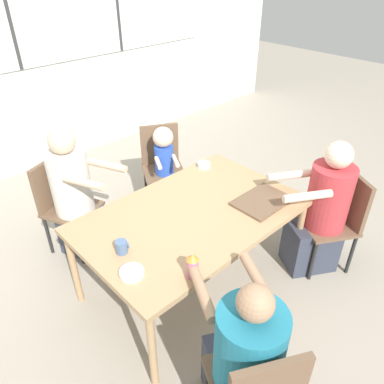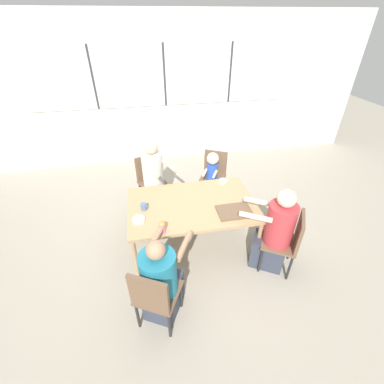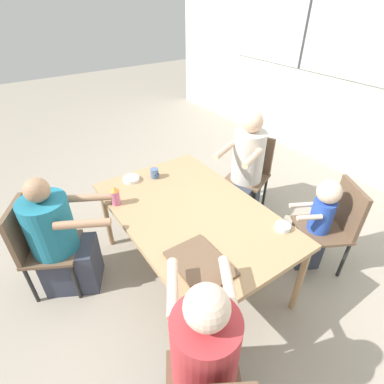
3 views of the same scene
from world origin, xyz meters
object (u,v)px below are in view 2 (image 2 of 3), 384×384
Objects in this scene: chair_for_man_blue_shirt at (154,295)px; chair_for_woman_green_shirt at (150,177)px; person_toddler at (212,178)px; chair_for_toddler at (214,172)px; sippy_cup at (162,227)px; person_man_teal_shirt at (274,234)px; bowl_white_shallow at (223,181)px; person_man_blue_shirt at (161,282)px; chair_for_man_teal_shirt at (289,239)px; bowl_cereal at (139,220)px; person_woman_green_shirt at (155,179)px; coffee_mug at (144,206)px.

chair_for_woman_green_shirt is at bearing 115.77° from chair_for_man_blue_shirt.
chair_for_man_blue_shirt is at bearing 90.28° from person_toddler.
chair_for_toddler is 1.84m from sippy_cup.
chair_for_man_blue_shirt is 0.73× the size of person_man_teal_shirt.
person_man_blue_shirt is at bearing -127.61° from bowl_white_shallow.
chair_for_man_teal_shirt is 1.65m from person_toddler.
chair_for_toddler reaches higher than bowl_cereal.
chair_for_man_teal_shirt is at bearing -64.31° from bowl_white_shallow.
person_woman_green_shirt is 1.89m from person_man_blue_shirt.
bowl_white_shallow is at bearing 114.53° from chair_for_toddler.
person_man_blue_shirt is at bearing 90.24° from chair_for_toddler.
person_woman_green_shirt reaches higher than bowl_cereal.
person_woman_green_shirt is 7.23× the size of sippy_cup.
person_toddler is (-0.39, 1.47, -0.06)m from person_man_teal_shirt.
sippy_cup is 0.36m from bowl_cereal.
chair_for_man_teal_shirt and chair_for_toddler have the same top height.
bowl_cereal is (-1.21, -0.62, -0.00)m from bowl_white_shallow.
person_toddler is at bearing 55.99° from sippy_cup.
person_woman_green_shirt reaches higher than chair_for_man_teal_shirt.
person_woman_green_shirt is 8.09× the size of bowl_cereal.
bowl_cereal is (-1.57, 0.34, 0.20)m from person_man_teal_shirt.
person_man_teal_shirt reaches higher than bowl_white_shallow.
chair_for_man_teal_shirt is 1.00× the size of chair_for_toddler.
coffee_mug is (-1.11, -0.93, 0.29)m from person_toddler.
coffee_mug reaches higher than bowl_white_shallow.
person_man_teal_shirt reaches higher than chair_for_woman_green_shirt.
sippy_cup is at bearing 109.16° from person_man_blue_shirt.
bowl_white_shallow is at bearing 80.64° from person_man_blue_shirt.
person_woman_green_shirt reaches higher than bowl_white_shallow.
bowl_cereal is (-0.07, -0.20, -0.03)m from coffee_mug.
person_man_blue_shirt is at bearing 64.32° from person_woman_green_shirt.
bowl_white_shallow is at bearing 51.68° from person_man_teal_shirt.
person_woman_green_shirt is at bearing 79.18° from coffee_mug.
person_man_blue_shirt reaches higher than sippy_cup.
chair_for_man_blue_shirt is 0.72× the size of person_woman_green_shirt.
person_toddler reaches higher than chair_for_man_blue_shirt.
person_woman_green_shirt is 1.00m from coffee_mug.
sippy_cup is at bearing 116.97° from person_man_teal_shirt.
chair_for_woman_green_shirt is at bearing 72.18° from chair_for_man_teal_shirt.
person_woman_green_shirt is at bearing 90.00° from chair_for_woman_green_shirt.
person_man_teal_shirt is (1.39, 0.38, 0.05)m from person_man_blue_shirt.
sippy_cup is (0.06, -1.56, 0.29)m from chair_for_woman_green_shirt.
person_man_blue_shirt reaches higher than bowl_cereal.
chair_for_toddler is 1.80m from bowl_cereal.
chair_for_toddler is (-0.46, 1.69, 0.00)m from chair_for_man_teal_shirt.
bowl_white_shallow is (0.96, 0.87, -0.06)m from sippy_cup.
person_toddler reaches higher than chair_for_man_teal_shirt.
person_man_teal_shirt reaches higher than chair_for_man_teal_shirt.
sippy_cup is (0.08, 0.47, 0.32)m from person_man_blue_shirt.
person_toddler is at bearing 154.68° from person_woman_green_shirt.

